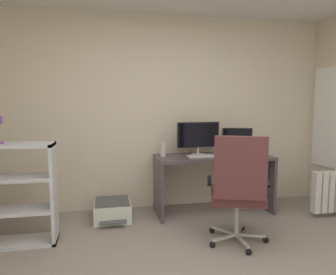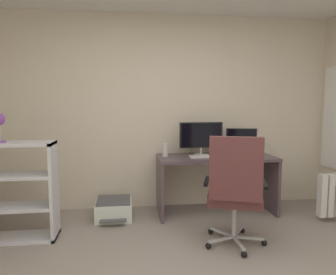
# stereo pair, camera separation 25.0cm
# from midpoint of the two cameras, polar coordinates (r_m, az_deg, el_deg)

# --- Properties ---
(wall_back) EXTENTS (4.57, 0.10, 2.57)m
(wall_back) POSITION_cam_midpoint_polar(r_m,az_deg,el_deg) (4.28, -3.26, 4.54)
(wall_back) COLOR beige
(wall_back) RESTS_ON ground
(desk) EXTENTS (1.48, 0.63, 0.74)m
(desk) POSITION_cam_midpoint_polar(r_m,az_deg,el_deg) (4.11, 6.44, -5.99)
(desk) COLOR #4F3F47
(desk) RESTS_ON ground
(monitor_main) EXTENTS (0.57, 0.18, 0.43)m
(monitor_main) POSITION_cam_midpoint_polar(r_m,az_deg,el_deg) (4.10, 3.78, 0.29)
(monitor_main) COLOR #B2B5B7
(monitor_main) RESTS_ON desk
(monitor_secondary) EXTENTS (0.39, 0.18, 0.34)m
(monitor_secondary) POSITION_cam_midpoint_polar(r_m,az_deg,el_deg) (4.28, 10.81, -0.16)
(monitor_secondary) COLOR #B2B5B7
(monitor_secondary) RESTS_ON desk
(keyboard) EXTENTS (0.34, 0.13, 0.02)m
(keyboard) POSITION_cam_midpoint_polar(r_m,az_deg,el_deg) (3.97, 4.21, -3.38)
(keyboard) COLOR silver
(keyboard) RESTS_ON desk
(computer_mouse) EXTENTS (0.07, 0.11, 0.03)m
(computer_mouse) POSITION_cam_midpoint_polar(r_m,az_deg,el_deg) (4.08, 7.68, -3.08)
(computer_mouse) COLOR black
(computer_mouse) RESTS_ON desk
(desktop_speaker) EXTENTS (0.07, 0.07, 0.17)m
(desktop_speaker) POSITION_cam_midpoint_polar(r_m,az_deg,el_deg) (3.97, -2.72, -2.27)
(desktop_speaker) COLOR silver
(desktop_speaker) RESTS_ON desk
(office_chair) EXTENTS (0.67, 0.66, 1.12)m
(office_chair) POSITION_cam_midpoint_polar(r_m,az_deg,el_deg) (3.15, 10.40, -8.85)
(office_chair) COLOR #B7BABC
(office_chair) RESTS_ON ground
(printer) EXTENTS (0.44, 0.52, 0.24)m
(printer) POSITION_cam_midpoint_polar(r_m,az_deg,el_deg) (4.00, -11.88, -12.80)
(printer) COLOR silver
(printer) RESTS_ON ground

